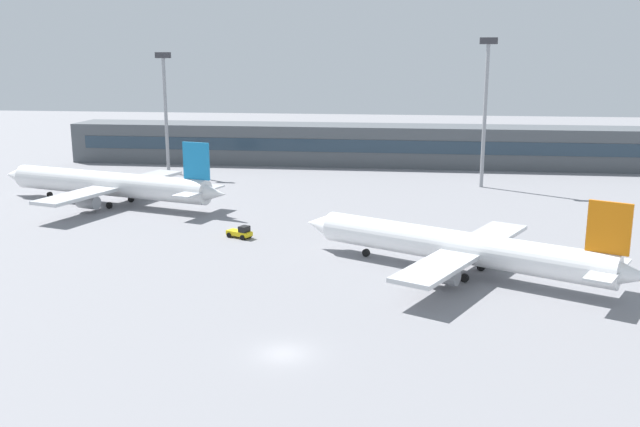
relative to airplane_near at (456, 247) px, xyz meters
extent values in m
plane|color=gray|center=(-15.72, 15.56, -3.16)|extent=(400.00, 400.00, 0.00)
cube|color=#4C5156|center=(-15.72, 79.98, 1.34)|extent=(135.63, 12.00, 9.00)
cube|color=#263847|center=(-15.72, 73.93, 1.79)|extent=(128.85, 0.16, 2.80)
cylinder|color=white|center=(0.24, -0.12, 0.04)|extent=(32.78, 19.08, 3.68)
cone|color=white|center=(-16.79, 8.53, 0.04)|extent=(5.20, 4.95, 3.50)
cone|color=white|center=(17.11, -8.69, 0.04)|extent=(4.45, 3.97, 2.58)
cube|color=orange|center=(14.50, -7.36, 4.54)|extent=(3.96, 2.24, 5.33)
cube|color=silver|center=(14.76, -7.50, 0.23)|extent=(6.81, 9.87, 0.23)
cube|color=silver|center=(1.10, -0.56, -0.25)|extent=(17.32, 28.03, 0.48)
cylinder|color=gray|center=(3.74, 4.62, -1.62)|extent=(3.64, 3.13, 1.94)
cylinder|color=gray|center=(-1.53, -5.75, -1.62)|extent=(3.64, 3.13, 1.94)
cylinder|color=black|center=(-10.65, 5.41, -2.68)|extent=(1.04, 0.78, 0.97)
cylinder|color=black|center=(3.11, 1.25, -2.68)|extent=(1.04, 0.78, 0.97)
cylinder|color=black|center=(0.83, -3.25, -2.68)|extent=(1.04, 0.78, 0.97)
cylinder|color=silver|center=(-55.46, 30.92, 0.34)|extent=(37.83, 14.60, 4.04)
cone|color=silver|center=(-75.55, 36.79, 0.34)|extent=(5.34, 4.93, 3.83)
cone|color=silver|center=(-35.56, 25.10, 0.34)|extent=(4.67, 3.84, 2.83)
cube|color=#197FBF|center=(-38.64, 26.00, 5.28)|extent=(4.59, 1.68, 5.84)
cube|color=silver|center=(-38.34, 25.91, 0.56)|extent=(5.83, 11.03, 0.25)
cube|color=silver|center=(-54.44, 30.62, 0.02)|extent=(13.83, 32.01, 0.53)
cylinder|color=gray|center=(-52.65, 36.74, -1.47)|extent=(3.86, 2.99, 2.12)
cylinder|color=gray|center=(-56.23, 24.51, -1.47)|extent=(3.86, 2.99, 2.12)
cylinder|color=black|center=(-68.31, 34.68, -2.63)|extent=(1.14, 0.71, 1.06)
cylinder|color=black|center=(-52.65, 32.98, -2.63)|extent=(1.14, 0.71, 1.06)
cylinder|color=black|center=(-54.20, 27.67, -2.63)|extent=(1.14, 0.71, 1.06)
cube|color=yellow|center=(-28.60, 12.34, -2.51)|extent=(3.89, 2.93, 0.60)
cube|color=black|center=(-27.80, 11.95, -1.86)|extent=(1.60, 1.74, 0.90)
cylinder|color=black|center=(-27.87, 11.11, -2.81)|extent=(0.74, 0.53, 0.70)
cylinder|color=black|center=(-27.18, 12.52, -2.81)|extent=(0.74, 0.53, 0.70)
cylinder|color=black|center=(-30.02, 12.17, -2.81)|extent=(0.74, 0.53, 0.70)
cylinder|color=black|center=(-29.34, 13.57, -2.81)|extent=(0.74, 0.53, 0.70)
cylinder|color=gray|center=(-56.54, 63.06, 8.80)|extent=(0.70, 0.70, 23.93)
cube|color=#333338|center=(-56.54, 63.06, 21.37)|extent=(3.20, 0.80, 1.20)
cylinder|color=gray|center=(8.17, 54.93, 10.09)|extent=(0.70, 0.70, 26.51)
cube|color=#333338|center=(8.17, 54.93, 23.94)|extent=(3.20, 0.80, 1.20)
camera|label=1|loc=(-5.71, -78.16, 21.56)|focal=38.98mm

